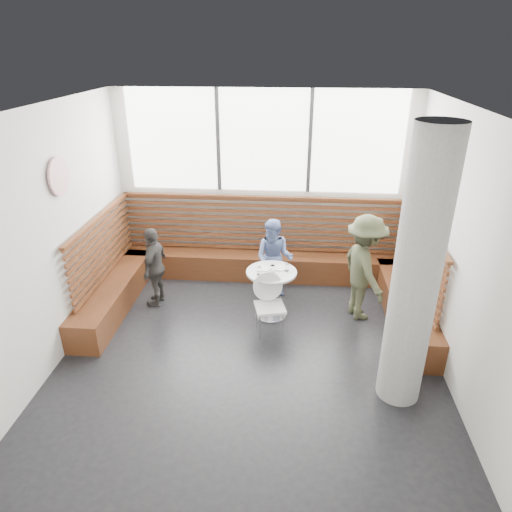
# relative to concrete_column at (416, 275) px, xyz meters

# --- Properties ---
(room) EXTENTS (5.00, 5.00, 3.20)m
(room) POSITION_rel_concrete_column_xyz_m (-1.85, 0.60, 0.00)
(room) COLOR silver
(room) RESTS_ON ground
(booth) EXTENTS (5.00, 2.50, 1.44)m
(booth) POSITION_rel_concrete_column_xyz_m (-1.85, 2.37, -1.19)
(booth) COLOR #4B2612
(booth) RESTS_ON ground
(concrete_column) EXTENTS (0.50, 0.50, 3.20)m
(concrete_column) POSITION_rel_concrete_column_xyz_m (0.00, 0.00, 0.00)
(concrete_column) COLOR gray
(concrete_column) RESTS_ON ground
(wall_art) EXTENTS (0.03, 0.50, 0.50)m
(wall_art) POSITION_rel_concrete_column_xyz_m (-4.31, 1.00, 0.70)
(wall_art) COLOR white
(wall_art) RESTS_ON room
(cafe_table) EXTENTS (0.75, 0.75, 0.77)m
(cafe_table) POSITION_rel_concrete_column_xyz_m (-1.62, 1.57, -1.05)
(cafe_table) COLOR silver
(cafe_table) RESTS_ON ground
(cafe_chair) EXTENTS (0.43, 0.42, 0.90)m
(cafe_chair) POSITION_rel_concrete_column_xyz_m (-1.61, 1.17, -1.07)
(cafe_chair) COLOR white
(cafe_chair) RESTS_ON ground
(adult_man) EXTENTS (0.90, 1.19, 1.63)m
(adult_man) POSITION_rel_concrete_column_xyz_m (-0.25, 1.71, -0.78)
(adult_man) COLOR #444930
(adult_man) RESTS_ON ground
(child_back) EXTENTS (0.73, 0.62, 1.31)m
(child_back) POSITION_rel_concrete_column_xyz_m (-1.61, 2.26, -0.94)
(child_back) COLOR #6B81BA
(child_back) RESTS_ON ground
(child_left) EXTENTS (0.39, 0.79, 1.30)m
(child_left) POSITION_rel_concrete_column_xyz_m (-3.46, 1.82, -0.95)
(child_left) COLOR #413E3B
(child_left) RESTS_ON ground
(plate_near) EXTENTS (0.22, 0.22, 0.02)m
(plate_near) POSITION_rel_concrete_column_xyz_m (-1.74, 1.65, -0.82)
(plate_near) COLOR white
(plate_near) RESTS_ON cafe_table
(plate_far) EXTENTS (0.20, 0.20, 0.01)m
(plate_far) POSITION_rel_concrete_column_xyz_m (-1.50, 1.68, -0.82)
(plate_far) COLOR white
(plate_far) RESTS_ON cafe_table
(glass_left) EXTENTS (0.07, 0.07, 0.11)m
(glass_left) POSITION_rel_concrete_column_xyz_m (-1.79, 1.47, -0.77)
(glass_left) COLOR white
(glass_left) RESTS_ON cafe_table
(glass_mid) EXTENTS (0.07, 0.07, 0.11)m
(glass_mid) POSITION_rel_concrete_column_xyz_m (-1.60, 1.55, -0.77)
(glass_mid) COLOR white
(glass_mid) RESTS_ON cafe_table
(glass_right) EXTENTS (0.07, 0.07, 0.10)m
(glass_right) POSITION_rel_concrete_column_xyz_m (-1.40, 1.61, -0.77)
(glass_right) COLOR white
(glass_right) RESTS_ON cafe_table
(menu_card) EXTENTS (0.24, 0.19, 0.00)m
(menu_card) POSITION_rel_concrete_column_xyz_m (-1.62, 1.38, -0.82)
(menu_card) COLOR #A5C64C
(menu_card) RESTS_ON cafe_table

